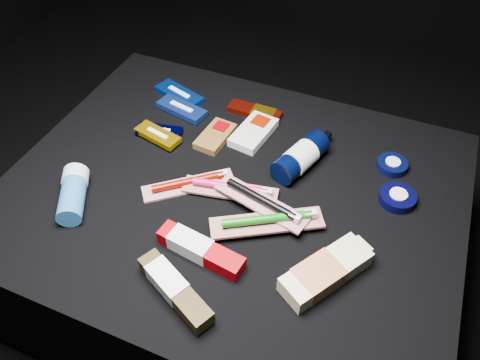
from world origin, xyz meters
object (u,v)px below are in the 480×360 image
at_px(toothpaste_carton_red, 197,248).
at_px(deodorant_stick, 73,194).
at_px(lotion_bottle, 301,157).
at_px(bodywash_bottle, 324,272).

bearing_deg(toothpaste_carton_red, deodorant_stick, -175.42).
distance_m(lotion_bottle, deodorant_stick, 0.50).
distance_m(lotion_bottle, toothpaste_carton_red, 0.32).
relative_size(bodywash_bottle, toothpaste_carton_red, 1.02).
xyz_separation_m(deodorant_stick, toothpaste_carton_red, (0.30, -0.02, -0.01)).
height_order(lotion_bottle, toothpaste_carton_red, lotion_bottle).
bearing_deg(bodywash_bottle, toothpaste_carton_red, -138.27).
height_order(bodywash_bottle, toothpaste_carton_red, bodywash_bottle).
relative_size(deodorant_stick, toothpaste_carton_red, 0.77).
distance_m(lotion_bottle, bodywash_bottle, 0.29).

